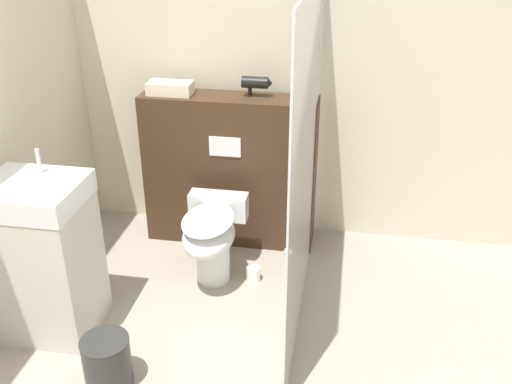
# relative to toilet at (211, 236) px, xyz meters

# --- Properties ---
(wall_back) EXTENTS (8.00, 0.06, 2.50)m
(wall_back) POSITION_rel_toilet_xyz_m (0.18, 0.83, 0.90)
(wall_back) COLOR beige
(wall_back) RESTS_ON ground_plane
(partition_panel) EXTENTS (1.23, 0.30, 1.11)m
(partition_panel) POSITION_rel_toilet_xyz_m (0.00, 0.58, 0.21)
(partition_panel) COLOR #3D2819
(partition_panel) RESTS_ON ground_plane
(shower_glass) EXTENTS (0.04, 1.85, 1.94)m
(shower_glass) POSITION_rel_toilet_xyz_m (0.61, -0.12, 0.63)
(shower_glass) COLOR silver
(shower_glass) RESTS_ON ground_plane
(toilet) EXTENTS (0.39, 0.59, 0.54)m
(toilet) POSITION_rel_toilet_xyz_m (0.00, 0.00, 0.00)
(toilet) COLOR white
(toilet) RESTS_ON ground_plane
(sink_vanity) EXTENTS (0.54, 0.47, 1.09)m
(sink_vanity) POSITION_rel_toilet_xyz_m (-0.82, -0.61, 0.13)
(sink_vanity) COLOR beige
(sink_vanity) RESTS_ON ground_plane
(hair_drier) EXTENTS (0.21, 0.08, 0.14)m
(hair_drier) POSITION_rel_toilet_xyz_m (0.19, 0.61, 0.86)
(hair_drier) COLOR black
(hair_drier) RESTS_ON partition_panel
(folded_towel) EXTENTS (0.31, 0.16, 0.09)m
(folded_towel) POSITION_rel_toilet_xyz_m (-0.40, 0.57, 0.81)
(folded_towel) COLOR beige
(folded_towel) RESTS_ON partition_panel
(spare_toilet_roll) EXTENTS (0.09, 0.09, 0.10)m
(spare_toilet_roll) POSITION_rel_toilet_xyz_m (0.27, 0.04, -0.30)
(spare_toilet_roll) COLOR white
(spare_toilet_roll) RESTS_ON ground_plane
(waste_bin) EXTENTS (0.25, 0.25, 0.30)m
(waste_bin) POSITION_rel_toilet_xyz_m (-0.31, -1.01, -0.20)
(waste_bin) COLOR #2D2D2D
(waste_bin) RESTS_ON ground_plane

